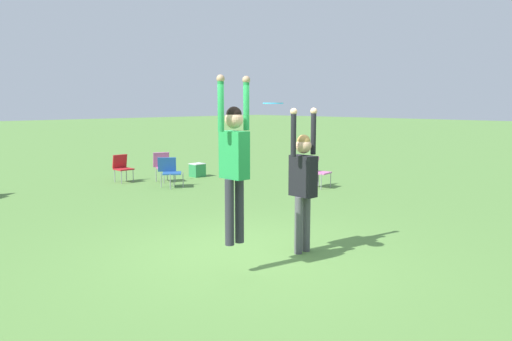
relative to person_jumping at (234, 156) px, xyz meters
name	(u,v)px	position (x,y,z in m)	size (l,w,h in m)	color
ground_plane	(249,256)	(0.65, 0.39, -1.59)	(120.00, 120.00, 0.00)	#56843D
person_jumping	(234,156)	(0.00, 0.00, 0.00)	(0.55, 0.40, 2.21)	#2D2D38
person_defending	(303,177)	(1.37, -0.03, -0.42)	(0.56, 0.42, 2.20)	#4C4C51
frisbee	(273,103)	(0.55, -0.18, 0.67)	(0.28, 0.28, 0.02)	#2D9EDB
camping_chair_0	(122,166)	(2.94, 8.02, -1.13)	(0.45, 0.48, 0.79)	gray
camping_chair_1	(317,170)	(6.18, 3.47, -1.11)	(0.57, 0.61, 0.81)	gray
camping_chair_2	(163,165)	(3.84, 7.25, -1.10)	(0.60, 0.65, 0.84)	gray
camping_chair_4	(170,170)	(3.40, 6.32, -1.12)	(0.69, 0.76, 0.80)	gray
cooler_box	(197,170)	(5.11, 7.30, -1.38)	(0.40, 0.36, 0.41)	#2D8C4C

